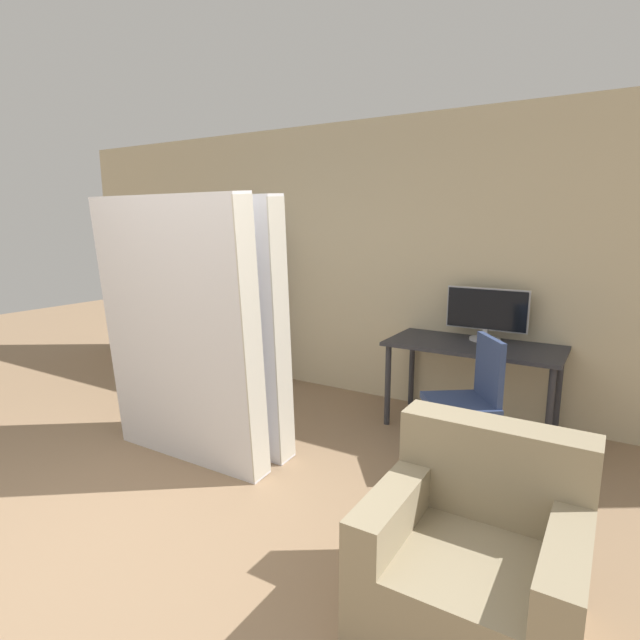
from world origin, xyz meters
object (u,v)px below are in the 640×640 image
object	(u,v)px
mattress_near	(179,333)
mattress_far	(211,326)
monitor	(486,313)
office_chair	(466,416)
armchair	(477,558)
bookshelf	(239,305)

from	to	relation	value
mattress_near	mattress_far	size ratio (longest dim) A/B	1.00
monitor	office_chair	bearing A→B (deg)	-82.90
mattress_near	mattress_far	distance (m)	0.32
armchair	monitor	bearing A→B (deg)	103.10
monitor	armchair	size ratio (longest dim) A/B	0.80
mattress_near	armchair	distance (m)	2.37
monitor	armchair	bearing A→B (deg)	-76.90
office_chair	mattress_far	world-z (taller)	mattress_far
office_chair	monitor	bearing A→B (deg)	97.10
office_chair	mattress_far	size ratio (longest dim) A/B	0.50
monitor	mattress_near	size ratio (longest dim) A/B	0.35
bookshelf	mattress_near	distance (m)	2.22
monitor	mattress_near	distance (m)	2.53
bookshelf	office_chair	bearing A→B (deg)	-18.80
armchair	mattress_near	bearing A→B (deg)	168.59
office_chair	bookshelf	distance (m)	3.10
bookshelf	mattress_far	bearing A→B (deg)	-55.61
bookshelf	mattress_far	distance (m)	1.95
mattress_far	bookshelf	bearing A→B (deg)	124.39
monitor	mattress_far	world-z (taller)	mattress_far
office_chair	bookshelf	xyz separation A→B (m)	(-2.91, 0.99, 0.40)
office_chair	mattress_far	bearing A→B (deg)	-161.35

